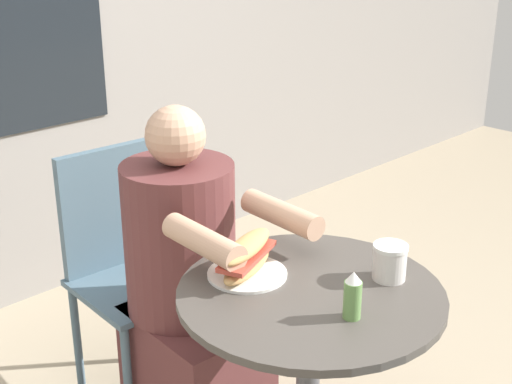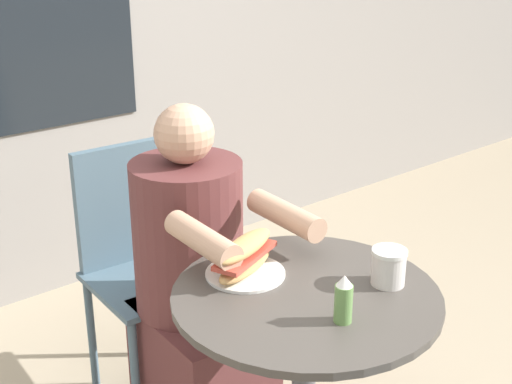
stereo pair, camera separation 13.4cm
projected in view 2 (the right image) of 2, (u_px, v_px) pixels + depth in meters
The scene contains 6 objects.
cafe_table at pixel (304, 364), 1.77m from camera, with size 0.65×0.65×0.74m.
diner_chair at pixel (139, 249), 2.40m from camera, with size 0.40×0.40×0.87m.
seated_diner at pixel (197, 304), 2.17m from camera, with size 0.35×0.60×1.09m.
sandwich_on_plate at pixel (245, 259), 1.76m from camera, with size 0.23×0.20×0.10m.
drink_cup at pixel (389, 267), 1.72m from camera, with size 0.09×0.09×0.09m.
condiment_bottle at pixel (344, 299), 1.55m from camera, with size 0.04×0.04×0.11m.
Camera 2 is at (-1.04, -1.08, 1.57)m, focal length 50.00 mm.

